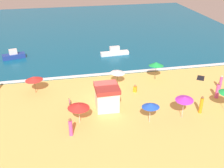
{
  "coord_description": "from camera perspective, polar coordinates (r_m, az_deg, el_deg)",
  "views": [
    {
      "loc": [
        -3.88,
        -23.94,
        14.65
      ],
      "look_at": [
        1.32,
        2.06,
        0.8
      ],
      "focal_mm": 42.36,
      "sensor_mm": 36.0,
      "label": 1
    }
  ],
  "objects": [
    {
      "name": "beach_towel_0",
      "position": [
        34.91,
        18.6,
        1.24
      ],
      "size": [
        1.52,
        1.7,
        0.01
      ],
      "color": "black",
      "rests_on": "ground_plane"
    },
    {
      "name": "ground_plane",
      "position": [
        28.34,
        -1.81,
        -3.57
      ],
      "size": [
        60.0,
        60.0,
        0.0
      ],
      "primitive_type": "plane",
      "color": "#EDBC60"
    },
    {
      "name": "beach_umbrella_8",
      "position": [
        30.24,
        -16.52,
        1.16
      ],
      "size": [
        2.72,
        2.72,
        2.04
      ],
      "color": "#4C3823",
      "rests_on": "ground_plane"
    },
    {
      "name": "small_boat_1",
      "position": [
        41.26,
        -20.46,
        5.82
      ],
      "size": [
        3.34,
        1.85,
        1.37
      ],
      "color": "navy",
      "rests_on": "ocean_water"
    },
    {
      "name": "beach_umbrella_4",
      "position": [
        25.42,
        15.39,
        -3.02
      ],
      "size": [
        2.39,
        2.38,
        2.4
      ],
      "color": "silver",
      "rests_on": "ground_plane"
    },
    {
      "name": "beachgoer_1",
      "position": [
        32.7,
        22.4,
        0.32
      ],
      "size": [
        0.42,
        0.42,
        1.71
      ],
      "color": "#D84CA5",
      "rests_on": "ground_plane"
    },
    {
      "name": "ocean_water",
      "position": [
        54.1,
        -6.93,
        11.72
      ],
      "size": [
        60.0,
        44.0,
        0.1
      ],
      "primitive_type": "cube",
      "color": "#0F567A",
      "rests_on": "ground_plane"
    },
    {
      "name": "beachgoer_3",
      "position": [
        27.31,
        18.69,
        -4.32
      ],
      "size": [
        0.38,
        0.38,
        1.86
      ],
      "color": "orange",
      "rests_on": "ground_plane"
    },
    {
      "name": "beach_umbrella_0",
      "position": [
        30.75,
        1.24,
        2.67
      ],
      "size": [
        2.37,
        2.37,
        1.93
      ],
      "color": "#4C3823",
      "rests_on": "ground_plane"
    },
    {
      "name": "beach_umbrella_6",
      "position": [
        24.27,
        8.34,
        -4.53
      ],
      "size": [
        2.03,
        2.05,
        2.13
      ],
      "color": "silver",
      "rests_on": "ground_plane"
    },
    {
      "name": "wave_breaker_foam",
      "position": [
        33.78,
        -3.62,
        2.01
      ],
      "size": [
        57.0,
        0.7,
        0.01
      ],
      "primitive_type": "cube",
      "color": "white",
      "rests_on": "ocean_water"
    },
    {
      "name": "beachgoer_5",
      "position": [
        29.93,
        5.0,
        -1.01
      ],
      "size": [
        0.52,
        0.52,
        0.88
      ],
      "color": "orange",
      "rests_on": "ground_plane"
    },
    {
      "name": "beach_umbrella_7",
      "position": [
        24.13,
        -7.22,
        -4.72
      ],
      "size": [
        2.85,
        2.85,
        2.09
      ],
      "color": "silver",
      "rests_on": "ground_plane"
    },
    {
      "name": "small_boat_0",
      "position": [
        39.97,
        0.56,
        6.88
      ],
      "size": [
        4.32,
        1.16,
        1.35
      ],
      "color": "white",
      "rests_on": "ocean_water"
    },
    {
      "name": "beachgoer_2",
      "position": [
        30.65,
        21.84,
        -1.34
      ],
      "size": [
        0.52,
        0.52,
        1.82
      ],
      "color": "#D84CA5",
      "rests_on": "ground_plane"
    },
    {
      "name": "lifeguard_cabana",
      "position": [
        26.52,
        -1.11,
        -2.74
      ],
      "size": [
        2.35,
        2.59,
        2.47
      ],
      "color": "white",
      "rests_on": "ground_plane"
    },
    {
      "name": "beachgoer_0",
      "position": [
        23.29,
        -8.92,
        -9.22
      ],
      "size": [
        0.37,
        0.37,
        1.74
      ],
      "color": "#D84CA5",
      "rests_on": "ground_plane"
    },
    {
      "name": "beach_umbrella_3",
      "position": [
        32.39,
        9.53,
        4.29
      ],
      "size": [
        2.22,
        2.25,
        2.37
      ],
      "color": "#4C3823",
      "rests_on": "ground_plane"
    },
    {
      "name": "parked_bicycle",
      "position": [
        27.38,
        -9.11,
        -4.23
      ],
      "size": [
        0.11,
        1.82,
        0.76
      ],
      "color": "black",
      "rests_on": "ground_plane"
    }
  ]
}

